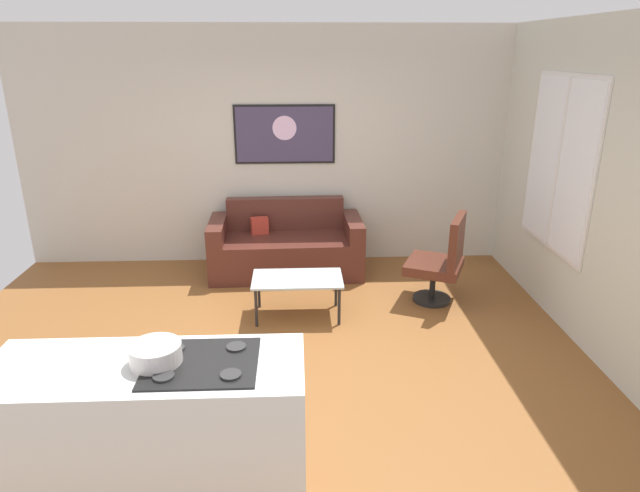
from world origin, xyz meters
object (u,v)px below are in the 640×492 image
at_px(couch, 286,248).
at_px(wall_painting, 285,134).
at_px(armchair, 442,261).
at_px(mixing_bowl, 156,355).
at_px(coffee_table, 297,281).

height_order(couch, wall_painting, wall_painting).
height_order(armchair, mixing_bowl, mixing_bowl).
relative_size(mixing_bowl, wall_painting, 0.23).
height_order(couch, mixing_bowl, mixing_bowl).
bearing_deg(wall_painting, coffee_table, -85.51).
height_order(coffee_table, wall_painting, wall_painting).
bearing_deg(mixing_bowl, wall_painting, 80.91).
bearing_deg(wall_painting, mixing_bowl, -99.09).
xyz_separation_m(couch, armchair, (1.62, -0.91, 0.17)).
xyz_separation_m(couch, wall_painting, (0.00, 0.41, 1.28)).
xyz_separation_m(couch, mixing_bowl, (-0.63, -3.55, 0.69)).
bearing_deg(mixing_bowl, armchair, 49.48).
bearing_deg(mixing_bowl, couch, 79.93).
relative_size(couch, mixing_bowl, 6.42).
xyz_separation_m(couch, coffee_table, (0.13, -1.17, 0.07)).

